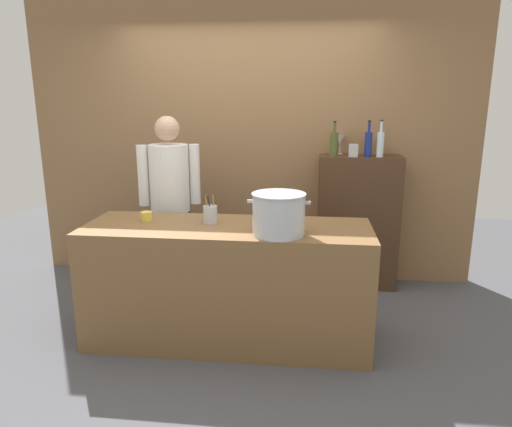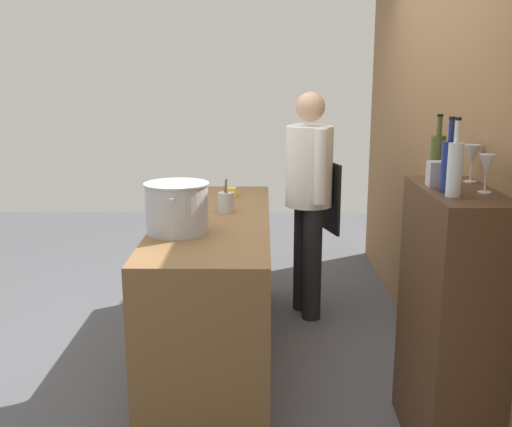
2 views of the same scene
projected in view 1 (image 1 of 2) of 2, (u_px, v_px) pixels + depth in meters
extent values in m
plane|color=#4C4C51|center=(229.00, 337.00, 3.60)|extent=(8.00, 8.00, 0.00)
cube|color=olive|center=(250.00, 129.00, 4.59)|extent=(4.40, 0.10, 3.00)
cube|color=brown|center=(228.00, 283.00, 3.50)|extent=(2.10, 0.70, 0.90)
cube|color=#472D1C|center=(357.00, 222.00, 4.48)|extent=(0.76, 0.32, 1.28)
cylinder|color=black|center=(184.00, 255.00, 4.21)|extent=(0.14, 0.14, 0.84)
cylinder|color=black|center=(162.00, 257.00, 4.17)|extent=(0.14, 0.14, 0.84)
cylinder|color=white|center=(169.00, 178.00, 4.02)|extent=(0.34, 0.34, 0.58)
cube|color=black|center=(171.00, 201.00, 4.25)|extent=(0.29, 0.10, 0.52)
cylinder|color=white|center=(195.00, 174.00, 4.05)|extent=(0.09, 0.09, 0.52)
cylinder|color=white|center=(143.00, 176.00, 3.97)|extent=(0.09, 0.09, 0.52)
sphere|color=tan|center=(167.00, 128.00, 3.91)|extent=(0.21, 0.21, 0.21)
cylinder|color=#B7BABF|center=(279.00, 215.00, 3.14)|extent=(0.35, 0.35, 0.28)
cylinder|color=#B7BABF|center=(279.00, 194.00, 3.10)|extent=(0.37, 0.37, 0.01)
cube|color=#B7BABF|center=(250.00, 201.00, 3.14)|extent=(0.04, 0.02, 0.02)
cube|color=#B7BABF|center=(308.00, 203.00, 3.09)|extent=(0.04, 0.02, 0.02)
cylinder|color=#B7BABF|center=(210.00, 214.00, 3.45)|extent=(0.10, 0.10, 0.13)
cylinder|color=#262626|center=(210.00, 208.00, 3.44)|extent=(0.04, 0.01, 0.19)
cylinder|color=olive|center=(207.00, 208.00, 3.43)|extent=(0.03, 0.04, 0.19)
cylinder|color=olive|center=(213.00, 208.00, 3.44)|extent=(0.02, 0.03, 0.19)
cylinder|color=yellow|center=(146.00, 216.00, 3.52)|extent=(0.09, 0.09, 0.07)
cylinder|color=silver|center=(380.00, 144.00, 4.20)|extent=(0.06, 0.06, 0.23)
cylinder|color=silver|center=(381.00, 127.00, 4.16)|extent=(0.02, 0.02, 0.09)
cylinder|color=black|center=(382.00, 121.00, 4.15)|extent=(0.03, 0.03, 0.01)
cylinder|color=navy|center=(368.00, 144.00, 4.22)|extent=(0.07, 0.07, 0.22)
cylinder|color=navy|center=(369.00, 127.00, 4.18)|extent=(0.02, 0.02, 0.09)
cylinder|color=black|center=(370.00, 121.00, 4.17)|extent=(0.03, 0.03, 0.01)
cylinder|color=#475123|center=(334.00, 144.00, 4.29)|extent=(0.07, 0.07, 0.22)
cylinder|color=#475123|center=(335.00, 127.00, 4.25)|extent=(0.03, 0.03, 0.09)
cylinder|color=black|center=(335.00, 122.00, 4.24)|extent=(0.03, 0.03, 0.01)
cylinder|color=silver|center=(369.00, 154.00, 4.39)|extent=(0.06, 0.06, 0.01)
cylinder|color=silver|center=(369.00, 150.00, 4.38)|extent=(0.01, 0.01, 0.07)
cone|color=silver|center=(369.00, 142.00, 4.36)|extent=(0.07, 0.07, 0.09)
cylinder|color=silver|center=(340.00, 154.00, 4.45)|extent=(0.06, 0.06, 0.01)
cylinder|color=silver|center=(340.00, 149.00, 4.44)|extent=(0.01, 0.01, 0.08)
cone|color=silver|center=(340.00, 140.00, 4.42)|extent=(0.08, 0.08, 0.09)
cube|color=#B2B2B7|center=(353.00, 150.00, 4.24)|extent=(0.08, 0.08, 0.11)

